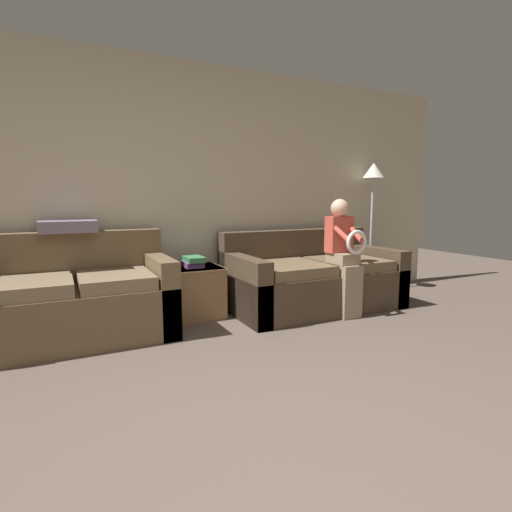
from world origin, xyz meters
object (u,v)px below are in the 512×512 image
Objects in this scene: side_shelf at (193,291)px; floor_lamp at (373,189)px; couch_side at (76,301)px; book_stack at (193,262)px; throw_pillow at (68,226)px; child_left_seated at (344,251)px; couch_main at (312,280)px.

floor_lamp reaches higher than side_shelf.
couch_side is 5.90× the size of book_stack.
book_stack is 0.16× the size of floor_lamp.
book_stack is 2.48m from floor_lamp.
side_shelf is 1.19× the size of throw_pillow.
floor_lamp reaches higher than child_left_seated.
couch_main is 2.47m from throw_pillow.
floor_lamp is 3.49m from throw_pillow.
child_left_seated is at bearing -10.76° from couch_side.
couch_side reaches higher than couch_main.
child_left_seated is (0.11, -0.40, 0.36)m from couch_main.
side_shelf is 2.59m from floor_lamp.
child_left_seated reaches higher than throw_pillow.
floor_lamp is at bearing -0.70° from throw_pillow.
couch_main is 1.30m from book_stack.
floor_lamp is (2.37, 0.08, 0.74)m from book_stack.
couch_side reaches higher than book_stack.
throw_pillow is at bearing 171.25° from couch_main.
couch_main is at bearing -163.93° from floor_lamp.
couch_main is 1.18× the size of couch_side.
throw_pillow is at bearing 162.82° from child_left_seated.
side_shelf is at bearing -178.24° from floor_lamp.
book_stack is 0.56× the size of throw_pillow.
couch_main is 6.98× the size of book_stack.
floor_lamp is (3.45, 0.26, 0.97)m from couch_side.
book_stack is (-1.25, 0.24, 0.25)m from couch_main.
floor_lamp is (1.11, 0.32, 1.00)m from couch_main.
side_shelf is 1.30m from throw_pillow.
couch_side is 2.78× the size of side_shelf.
couch_side is at bearing -170.41° from side_shelf.
child_left_seated is at bearing -144.38° from floor_lamp.
couch_side is at bearing 169.24° from child_left_seated.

